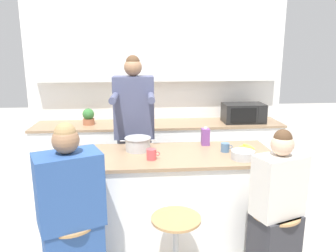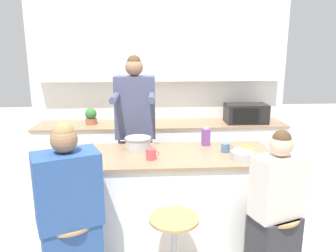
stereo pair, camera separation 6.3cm
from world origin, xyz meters
name	(u,v)px [view 1 (the left image)]	position (x,y,z in m)	size (l,w,h in m)	color
ground_plane	(169,243)	(0.00, 0.00, 0.00)	(16.00, 16.00, 0.00)	#B2ADA3
wall_back	(158,74)	(0.00, 1.75, 1.54)	(3.63, 0.22, 2.70)	white
back_counter	(159,154)	(0.00, 1.47, 0.45)	(3.37, 0.60, 0.90)	white
kitchen_island	(169,200)	(0.00, 0.00, 0.47)	(1.99, 0.76, 0.94)	black
bar_stool_center	(176,250)	(0.00, -0.63, 0.35)	(0.39, 0.39, 0.63)	tan
bar_stool_rightmost	(273,243)	(0.79, -0.62, 0.35)	(0.39, 0.39, 0.63)	tan
person_cooking	(135,139)	(-0.32, 0.64, 0.91)	(0.45, 0.60, 1.83)	#383842
person_wrapped_blanket	(72,220)	(-0.78, -0.65, 0.66)	(0.53, 0.44, 1.40)	#2D5193
person_seated_near	(276,218)	(0.79, -0.65, 0.60)	(0.43, 0.37, 1.32)	#333338
cooking_pot	(138,144)	(-0.29, 0.13, 1.00)	(0.34, 0.25, 0.13)	#B7BABC
fruit_bowl	(88,161)	(-0.70, -0.24, 0.98)	(0.21, 0.21, 0.08)	white
mixing_bowl_steel	(243,155)	(0.64, -0.20, 0.98)	(0.21, 0.21, 0.08)	#B7BABC
coffee_cup_near	(152,154)	(-0.17, -0.14, 0.99)	(0.12, 0.09, 0.10)	#DB4C51
coffee_cup_far	(225,147)	(0.54, 0.02, 0.98)	(0.11, 0.08, 0.09)	#4C7099
banana_bunch	(246,147)	(0.75, 0.06, 0.96)	(0.18, 0.13, 0.06)	yellow
juice_carton	(205,137)	(0.40, 0.26, 1.03)	(0.08, 0.08, 0.19)	#7A428E
microwave	(243,113)	(1.16, 1.43, 1.03)	(0.56, 0.34, 0.26)	black
potted_plant	(88,117)	(-0.95, 1.47, 1.00)	(0.15, 0.15, 0.22)	#A86042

